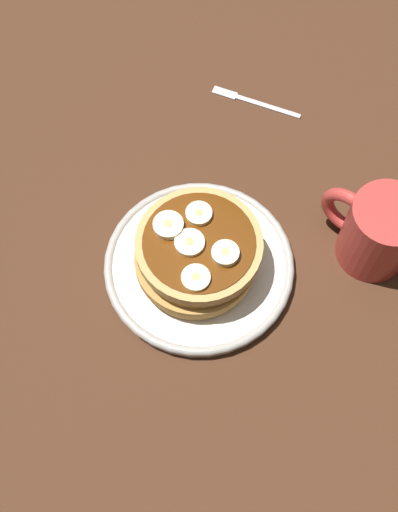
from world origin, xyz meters
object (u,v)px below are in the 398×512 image
(plate, at_px, (199,265))
(banana_slice_0, at_px, (190,243))
(fork, at_px, (251,101))
(banana_slice_3, at_px, (196,278))
(banana_slice_2, at_px, (199,214))
(coffee_mug, at_px, (377,230))
(pancake_stack, at_px, (199,255))
(banana_slice_1, at_px, (168,226))
(banana_slice_4, at_px, (225,254))

(plate, relative_size, banana_slice_0, 6.71)
(banana_slice_0, distance_m, fork, 0.29)
(banana_slice_0, xyz_separation_m, banana_slice_3, (-0.03, 0.03, -0.00))
(banana_slice_2, height_order, fork, banana_slice_2)
(coffee_mug, bearing_deg, banana_slice_3, 57.97)
(pancake_stack, distance_m, banana_slice_3, 0.05)
(banana_slice_0, relative_size, banana_slice_1, 0.98)
(banana_slice_2, distance_m, banana_slice_4, 0.06)
(pancake_stack, xyz_separation_m, banana_slice_0, (0.01, 0.01, 0.03))
(pancake_stack, height_order, banana_slice_2, banana_slice_2)
(banana_slice_1, distance_m, banana_slice_3, 0.07)
(banana_slice_0, xyz_separation_m, coffee_mug, (-0.15, -0.16, -0.02))
(pancake_stack, xyz_separation_m, coffee_mug, (-0.14, -0.16, 0.01))
(pancake_stack, height_order, banana_slice_4, banana_slice_4)
(banana_slice_0, height_order, banana_slice_2, same)
(plate, height_order, pancake_stack, pancake_stack)
(banana_slice_4, bearing_deg, plate, 8.91)
(pancake_stack, distance_m, coffee_mug, 0.21)
(banana_slice_4, xyz_separation_m, coffee_mug, (-0.11, -0.15, -0.03))
(banana_slice_2, height_order, banana_slice_4, banana_slice_4)
(banana_slice_3, xyz_separation_m, fork, (0.13, -0.28, -0.07))
(banana_slice_3, bearing_deg, banana_slice_0, -41.40)
(banana_slice_0, xyz_separation_m, fork, (0.10, -0.26, -0.07))
(banana_slice_2, xyz_separation_m, banana_slice_4, (-0.05, 0.02, 0.00))
(banana_slice_3, bearing_deg, banana_slice_1, -24.82)
(banana_slice_2, height_order, banana_slice_3, banana_slice_2)
(banana_slice_2, bearing_deg, banana_slice_0, 113.61)
(banana_slice_4, height_order, fork, banana_slice_4)
(banana_slice_1, bearing_deg, plate, -168.77)
(plate, bearing_deg, banana_slice_2, -50.51)
(coffee_mug, relative_size, fork, 0.98)
(fork, bearing_deg, pancake_stack, 113.68)
(pancake_stack, bearing_deg, fork, -66.32)
(banana_slice_0, bearing_deg, plate, -125.62)
(banana_slice_1, height_order, banana_slice_2, banana_slice_1)
(plate, distance_m, banana_slice_4, 0.07)
(banana_slice_2, distance_m, banana_slice_3, 0.08)
(coffee_mug, bearing_deg, banana_slice_1, 41.09)
(banana_slice_2, xyz_separation_m, fork, (0.09, -0.22, -0.07))
(pancake_stack, bearing_deg, banana_slice_1, 7.27)
(banana_slice_1, xyz_separation_m, coffee_mug, (-0.18, -0.16, -0.03))
(plate, xyz_separation_m, banana_slice_3, (-0.03, 0.04, 0.06))
(pancake_stack, distance_m, banana_slice_1, 0.05)
(pancake_stack, bearing_deg, plate, -58.37)
(plate, height_order, fork, plate)
(plate, distance_m, fork, 0.27)
(banana_slice_2, relative_size, banana_slice_3, 0.96)
(banana_slice_3, distance_m, coffee_mug, 0.23)
(pancake_stack, distance_m, banana_slice_2, 0.05)
(banana_slice_0, distance_m, banana_slice_3, 0.04)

